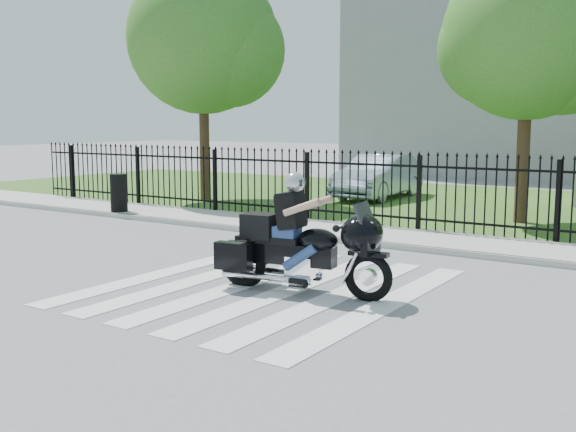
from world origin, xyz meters
The scene contains 12 objects.
ground centered at (0.00, 0.00, 0.00)m, with size 120.00×120.00×0.00m, color slate.
crosswalk centered at (0.00, 0.00, 0.01)m, with size 5.00×5.50×0.01m, color silver, non-canonical shape.
sidewalk centered at (0.00, 5.00, 0.06)m, with size 40.00×2.00×0.12m, color #ADAAA3.
curb centered at (0.00, 4.00, 0.06)m, with size 40.00×0.12×0.12m, color #ADAAA3.
grass_strip centered at (0.00, 12.00, 0.01)m, with size 40.00×12.00×0.02m, color #2F551D.
iron_fence centered at (0.00, 6.00, 0.90)m, with size 26.00×0.04×1.80m.
tree_left centered at (-8.50, 8.50, 5.17)m, with size 4.80×4.80×7.58m.
tree_mid centered at (1.50, 9.00, 4.67)m, with size 4.20×4.20×6.78m.
building_tall centered at (-3.00, 26.00, 6.00)m, with size 15.00×10.00×12.00m, color gray.
motorcycle_rider centered at (0.58, 0.00, 0.76)m, with size 2.80×1.11×1.85m.
parked_car centered at (-3.92, 11.95, 0.74)m, with size 1.53×4.40×1.45m, color #94A5BA.
litter_bin centered at (-7.98, 4.30, 0.63)m, with size 0.46×0.46×1.03m, color black.
Camera 1 is at (5.93, -8.34, 2.56)m, focal length 42.00 mm.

